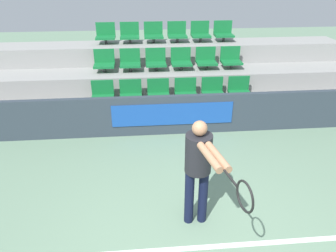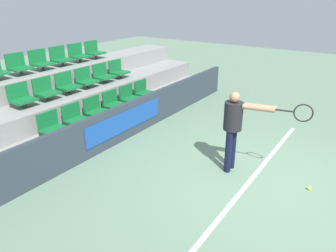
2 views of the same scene
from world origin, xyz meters
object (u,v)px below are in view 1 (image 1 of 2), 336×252
at_px(stadium_chair_10, 206,59).
at_px(stadium_chair_15, 177,33).
at_px(stadium_chair_9, 181,60).
at_px(stadium_chair_17, 223,32).
at_px(stadium_chair_8, 156,61).
at_px(stadium_chair_14, 154,33).
at_px(stadium_chair_2, 158,92).
at_px(stadium_chair_13, 130,34).
at_px(stadium_chair_3, 186,91).
at_px(stadium_chair_16, 200,33).
at_px(stadium_chair_5, 239,90).
at_px(stadium_chair_12, 106,34).
at_px(stadium_chair_4, 213,91).
at_px(stadium_chair_1, 131,93).
at_px(stadium_chair_7, 130,61).
at_px(stadium_chair_11, 231,59).
at_px(tennis_player, 200,165).
at_px(stadium_chair_0, 103,94).
at_px(stadium_chair_6, 104,62).

relative_size(stadium_chair_10, stadium_chair_15, 1.00).
relative_size(stadium_chair_9, stadium_chair_17, 1.00).
height_order(stadium_chair_8, stadium_chair_14, stadium_chair_14).
xyz_separation_m(stadium_chair_2, stadium_chair_15, (0.62, 1.83, 0.93)).
height_order(stadium_chair_13, stadium_chair_14, same).
bearing_deg(stadium_chair_3, stadium_chair_16, 71.33).
distance_m(stadium_chair_5, stadium_chair_12, 3.72).
distance_m(stadium_chair_4, stadium_chair_14, 2.40).
relative_size(stadium_chair_13, stadium_chair_16, 1.00).
bearing_deg(stadium_chair_16, stadium_chair_1, -135.38).
xyz_separation_m(stadium_chair_4, stadium_chair_15, (-0.62, 1.83, 0.93)).
relative_size(stadium_chair_7, stadium_chair_12, 1.00).
distance_m(stadium_chair_11, stadium_chair_14, 2.12).
height_order(stadium_chair_4, stadium_chair_12, stadium_chair_12).
bearing_deg(stadium_chair_9, tennis_player, -93.98).
bearing_deg(stadium_chair_17, stadium_chair_11, -90.00).
distance_m(stadium_chair_4, stadium_chair_5, 0.62).
distance_m(stadium_chair_1, stadium_chair_11, 2.68).
bearing_deg(stadium_chair_2, stadium_chair_9, 55.95).
distance_m(stadium_chair_8, tennis_player, 4.32).
xyz_separation_m(stadium_chair_0, stadium_chair_11, (3.10, 0.92, 0.47)).
bearing_deg(stadium_chair_11, stadium_chair_15, 143.50).
relative_size(stadium_chair_8, stadium_chair_15, 1.00).
relative_size(stadium_chair_14, stadium_chair_17, 1.00).
relative_size(stadium_chair_12, stadium_chair_15, 1.00).
relative_size(stadium_chair_9, tennis_player, 0.32).
bearing_deg(stadium_chair_14, stadium_chair_9, -55.95).
relative_size(stadium_chair_1, stadium_chair_4, 1.00).
height_order(stadium_chair_6, stadium_chair_9, same).
bearing_deg(stadium_chair_13, stadium_chair_14, 0.00).
height_order(stadium_chair_9, stadium_chair_15, stadium_chair_15).
height_order(stadium_chair_3, stadium_chair_10, stadium_chair_10).
bearing_deg(stadium_chair_4, stadium_chair_15, 108.67).
bearing_deg(stadium_chair_11, stadium_chair_6, 180.00).
xyz_separation_m(stadium_chair_9, stadium_chair_12, (-1.86, 0.92, 0.47)).
bearing_deg(stadium_chair_15, stadium_chair_5, -55.95).
xyz_separation_m(stadium_chair_16, stadium_chair_17, (0.62, 0.00, 0.00)).
height_order(stadium_chair_0, stadium_chair_12, stadium_chair_12).
bearing_deg(stadium_chair_0, stadium_chair_9, 26.26).
bearing_deg(stadium_chair_17, stadium_chair_2, -135.38).
xyz_separation_m(stadium_chair_14, stadium_chair_16, (1.24, 0.00, 0.00)).
distance_m(stadium_chair_6, stadium_chair_8, 1.24).
relative_size(stadium_chair_1, stadium_chair_12, 1.00).
xyz_separation_m(stadium_chair_12, stadium_chair_15, (1.86, 0.00, 0.00)).
height_order(stadium_chair_6, stadium_chair_14, stadium_chair_14).
distance_m(stadium_chair_2, stadium_chair_3, 0.62).
bearing_deg(stadium_chair_1, stadium_chair_14, 71.33).
xyz_separation_m(stadium_chair_11, stadium_chair_15, (-1.24, 0.92, 0.47)).
bearing_deg(stadium_chair_16, stadium_chair_4, -90.00).
bearing_deg(stadium_chair_16, stadium_chair_0, -143.50).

